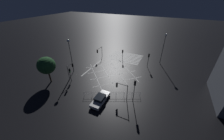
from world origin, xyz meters
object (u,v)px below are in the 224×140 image
(traffic_light_ne_cross, at_px, (71,68))
(street_lamp_east, at_px, (164,42))
(traffic_light_nw_cross, at_px, (135,87))
(street_lamp_west, at_px, (69,47))
(waiting_car, at_px, (100,99))
(traffic_light_ne_main, at_px, (70,72))
(traffic_light_median_south, at_px, (123,53))
(traffic_light_sw_cross, at_px, (149,58))
(traffic_light_se_cross, at_px, (99,51))
(street_tree_near, at_px, (46,66))
(traffic_light_nw_main, at_px, (121,87))

(traffic_light_ne_cross, bearing_deg, street_lamp_east, -47.53)
(traffic_light_nw_cross, distance_m, street_lamp_east, 17.59)
(street_lamp_east, bearing_deg, street_lamp_west, 35.87)
(street_lamp_west, relative_size, waiting_car, 1.80)
(traffic_light_nw_cross, relative_size, waiting_car, 0.99)
(traffic_light_ne_main, xyz_separation_m, street_lamp_east, (-16.49, -17.27, 3.78))
(traffic_light_median_south, xyz_separation_m, traffic_light_ne_main, (6.29, 14.59, 0.08))
(traffic_light_sw_cross, bearing_deg, traffic_light_se_cross, -86.22)
(traffic_light_se_cross, relative_size, traffic_light_ne_cross, 0.92)
(traffic_light_ne_main, bearing_deg, traffic_light_nw_cross, 0.42)
(street_lamp_west, bearing_deg, traffic_light_ne_main, 124.28)
(traffic_light_ne_main, relative_size, traffic_light_ne_cross, 0.94)
(street_lamp_west, distance_m, street_tree_near, 6.22)
(traffic_light_sw_cross, xyz_separation_m, street_lamp_east, (-2.78, -3.54, 3.47))
(traffic_light_median_south, xyz_separation_m, waiting_car, (-2.49, 17.14, -1.71))
(traffic_light_ne_cross, xyz_separation_m, waiting_car, (-9.68, 3.91, -1.97))
(traffic_light_nw_cross, distance_m, waiting_car, 6.44)
(traffic_light_nw_cross, relative_size, traffic_light_nw_main, 1.36)
(traffic_light_median_south, bearing_deg, traffic_light_sw_cross, 83.37)
(street_lamp_west, height_order, street_tree_near, street_lamp_west)
(street_lamp_east, bearing_deg, traffic_light_ne_cross, 42.47)
(traffic_light_ne_cross, bearing_deg, traffic_light_se_cross, -2.72)
(traffic_light_se_cross, bearing_deg, street_lamp_east, 104.86)
(traffic_light_ne_cross, height_order, street_lamp_east, street_lamp_east)
(traffic_light_sw_cross, distance_m, traffic_light_ne_cross, 19.15)
(traffic_light_median_south, relative_size, waiting_car, 0.71)
(traffic_light_sw_cross, relative_size, traffic_light_ne_cross, 1.07)
(traffic_light_nw_main, bearing_deg, traffic_light_se_cross, -47.12)
(street_lamp_east, xyz_separation_m, street_tree_near, (20.52, 19.27, -2.11))
(street_lamp_east, height_order, street_tree_near, street_lamp_east)
(traffic_light_sw_cross, bearing_deg, traffic_light_nw_cross, 1.35)
(traffic_light_ne_main, xyz_separation_m, waiting_car, (-8.78, 2.55, -1.79))
(street_tree_near, bearing_deg, traffic_light_ne_main, -153.61)
(traffic_light_nw_cross, relative_size, street_tree_near, 0.77)
(traffic_light_nw_cross, xyz_separation_m, traffic_light_ne_main, (14.03, 0.10, -0.81))
(traffic_light_ne_main, height_order, street_lamp_east, street_lamp_east)
(traffic_light_median_south, distance_m, waiting_car, 17.41)
(traffic_light_ne_main, height_order, street_lamp_west, street_lamp_west)
(traffic_light_ne_cross, bearing_deg, traffic_light_nw_main, -96.79)
(traffic_light_median_south, xyz_separation_m, street_lamp_west, (8.73, 11.01, 3.99))
(traffic_light_ne_cross, bearing_deg, traffic_light_nw_cross, -94.78)
(traffic_light_median_south, relative_size, street_tree_near, 0.55)
(street_lamp_east, relative_size, street_lamp_west, 1.01)
(street_tree_near, bearing_deg, street_lamp_east, -136.80)
(traffic_light_sw_cross, height_order, street_lamp_west, street_lamp_west)
(street_lamp_east, bearing_deg, street_tree_near, 43.20)
(traffic_light_median_south, bearing_deg, street_lamp_east, 104.71)
(traffic_light_nw_cross, distance_m, street_lamp_west, 17.11)
(traffic_light_ne_main, bearing_deg, street_tree_near, -153.61)
(traffic_light_sw_cross, relative_size, street_lamp_east, 0.46)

